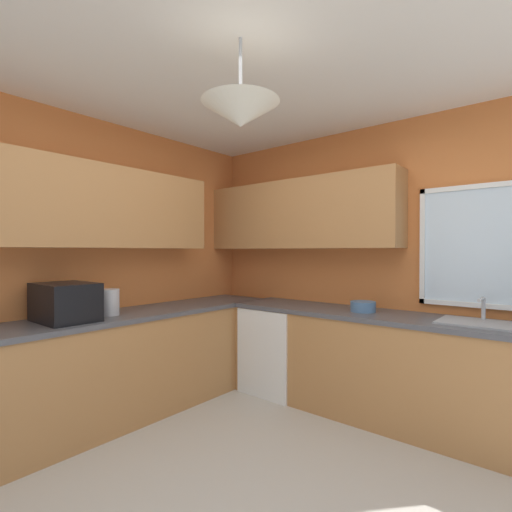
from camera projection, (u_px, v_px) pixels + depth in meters
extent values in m
plane|color=#B7B2A8|center=(241.00, 504.00, 2.13)|extent=(8.34, 8.34, 0.00)
cube|color=#D17238|center=(376.00, 264.00, 3.60)|extent=(3.80, 0.06, 2.60)
cube|color=#D17238|center=(81.00, 265.00, 3.31)|extent=(0.06, 3.91, 2.60)
cube|color=white|center=(240.00, 33.00, 2.10)|extent=(3.80, 3.91, 0.06)
cube|color=silver|center=(487.00, 246.00, 2.99)|extent=(0.92, 0.02, 0.91)
cube|color=white|center=(487.00, 186.00, 2.97)|extent=(1.00, 0.04, 0.04)
cube|color=white|center=(486.00, 306.00, 2.98)|extent=(1.00, 0.04, 0.04)
cube|color=white|center=(423.00, 246.00, 3.28)|extent=(0.04, 0.04, 0.99)
cube|color=#AD7542|center=(67.00, 204.00, 3.03)|extent=(0.32, 2.65, 0.70)
cube|color=#AD7542|center=(297.00, 215.00, 3.94)|extent=(2.15, 0.32, 0.70)
cylinder|color=#B7B7BC|center=(240.00, 70.00, 2.10)|extent=(0.02, 0.02, 0.35)
cone|color=silver|center=(240.00, 114.00, 2.10)|extent=(0.44, 0.44, 0.14)
cube|color=#AD7542|center=(102.00, 373.00, 3.10)|extent=(0.62, 3.49, 0.85)
cube|color=#4C4C51|center=(101.00, 319.00, 3.10)|extent=(0.65, 3.52, 0.04)
cube|color=#AD7542|center=(384.00, 369.00, 3.21)|extent=(2.86, 0.62, 0.85)
cube|color=#4C4C51|center=(384.00, 316.00, 3.21)|extent=(2.89, 0.65, 0.04)
cube|color=white|center=(279.00, 349.00, 3.88)|extent=(0.60, 0.60, 0.85)
cube|color=black|center=(65.00, 302.00, 2.87)|extent=(0.48, 0.36, 0.29)
cylinder|color=#B7B7BC|center=(110.00, 302.00, 3.13)|extent=(0.15, 0.15, 0.22)
cube|color=#9EA0A5|center=(480.00, 324.00, 2.76)|extent=(0.54, 0.40, 0.02)
cylinder|color=#B7B7BC|center=(483.00, 309.00, 2.88)|extent=(0.03, 0.03, 0.18)
cylinder|color=#B7B7BC|center=(481.00, 299.00, 2.80)|extent=(0.02, 0.20, 0.02)
cylinder|color=#4C7099|center=(363.00, 307.00, 3.33)|extent=(0.22, 0.22, 0.09)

